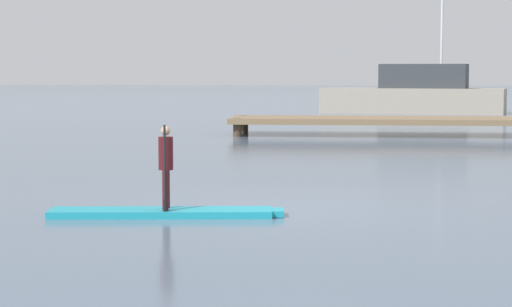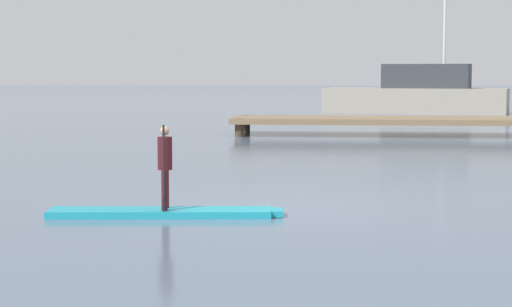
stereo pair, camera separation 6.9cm
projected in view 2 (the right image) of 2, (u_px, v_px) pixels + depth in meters
name	position (u px, v px, depth m)	size (l,w,h in m)	color
ground_plane	(284.00, 209.00, 13.88)	(240.00, 240.00, 0.00)	slate
paddleboard_near	(165.00, 213.00, 13.17)	(3.39, 0.91, 0.10)	#1E9EB2
paddler_child_solo	(165.00, 162.00, 13.09)	(0.23, 0.41, 1.22)	#4C1419
fishing_boat_white_large	(418.00, 94.00, 45.65)	(9.31, 4.52, 7.48)	#9E9384
floating_dock	(423.00, 121.00, 29.53)	(12.32, 2.60, 0.58)	#846B4C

